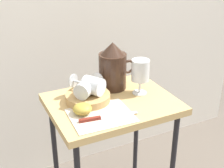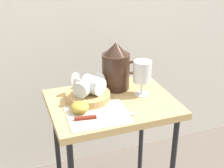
% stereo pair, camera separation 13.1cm
% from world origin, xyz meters
% --- Properties ---
extents(curtain_drape, '(2.40, 0.03, 1.97)m').
position_xyz_m(curtain_drape, '(0.00, 0.53, 0.99)').
color(curtain_drape, silver).
rests_on(curtain_drape, ground_plane).
extents(table, '(0.53, 0.41, 0.68)m').
position_xyz_m(table, '(0.00, 0.00, 0.60)').
color(table, tan).
rests_on(table, ground_plane).
extents(linen_napkin, '(0.25, 0.21, 0.00)m').
position_xyz_m(linen_napkin, '(-0.09, -0.09, 0.68)').
color(linen_napkin, beige).
rests_on(linen_napkin, table).
extents(basket_tray, '(0.19, 0.19, 0.03)m').
position_xyz_m(basket_tray, '(-0.09, 0.04, 0.70)').
color(basket_tray, tan).
rests_on(basket_tray, table).
extents(pitcher, '(0.18, 0.13, 0.22)m').
position_xyz_m(pitcher, '(0.06, 0.12, 0.77)').
color(pitcher, '#382319').
rests_on(pitcher, table).
extents(wine_glass_upright, '(0.08, 0.08, 0.16)m').
position_xyz_m(wine_glass_upright, '(0.14, 0.01, 0.78)').
color(wine_glass_upright, silver).
rests_on(wine_glass_upright, table).
extents(wine_glass_tipped_near, '(0.16, 0.15, 0.07)m').
position_xyz_m(wine_glass_tipped_near, '(-0.10, 0.03, 0.75)').
color(wine_glass_tipped_near, silver).
rests_on(wine_glass_tipped_near, basket_tray).
extents(wine_glass_tipped_far, '(0.14, 0.16, 0.08)m').
position_xyz_m(wine_glass_tipped_far, '(-0.07, 0.03, 0.76)').
color(wine_glass_tipped_far, silver).
rests_on(wine_glass_tipped_far, basket_tray).
extents(apple_half_left, '(0.08, 0.08, 0.04)m').
position_xyz_m(apple_half_left, '(-0.15, -0.05, 0.71)').
color(apple_half_left, '#B29938').
rests_on(apple_half_left, linen_napkin).
extents(knife, '(0.24, 0.05, 0.01)m').
position_xyz_m(knife, '(-0.11, -0.12, 0.69)').
color(knife, silver).
rests_on(knife, linen_napkin).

